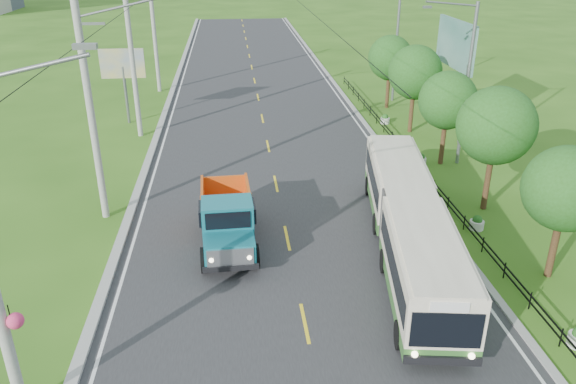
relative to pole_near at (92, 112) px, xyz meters
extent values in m
plane|color=#2D5915|center=(8.26, -9.00, -5.09)|extent=(240.00, 240.00, 0.00)
cube|color=#28282B|center=(8.26, 11.00, -5.08)|extent=(14.00, 120.00, 0.02)
cube|color=#9E9E99|center=(1.06, 11.00, -5.02)|extent=(0.40, 120.00, 0.15)
cube|color=#9E9E99|center=(15.41, 11.00, -5.04)|extent=(0.30, 120.00, 0.10)
cube|color=silver|center=(1.61, 11.00, -5.07)|extent=(0.12, 120.00, 0.00)
cube|color=silver|center=(14.91, 11.00, -5.07)|extent=(0.12, 120.00, 0.00)
cube|color=yellow|center=(8.26, -9.00, -5.07)|extent=(0.12, 2.20, 0.00)
cube|color=black|center=(16.26, 5.00, -4.79)|extent=(0.04, 40.00, 0.60)
cube|color=slate|center=(3.06, -12.00, 4.81)|extent=(0.50, 0.18, 0.12)
sphere|color=#D83366|center=(0.31, -12.00, -2.09)|extent=(0.44, 0.44, 0.44)
cylinder|color=gray|center=(-0.04, 0.00, -0.09)|extent=(0.32, 0.32, 10.00)
cube|color=slate|center=(0.46, 0.00, 3.71)|extent=(1.20, 0.10, 0.10)
cylinder|color=gray|center=(-0.04, 12.00, -0.09)|extent=(0.32, 0.32, 10.00)
cylinder|color=gray|center=(-0.04, 24.00, -0.09)|extent=(0.32, 0.32, 10.00)
cylinder|color=#382314|center=(18.06, -7.00, -3.61)|extent=(0.28, 0.28, 2.97)
sphere|color=#224E16|center=(18.06, -7.00, -1.38)|extent=(3.18, 3.18, 3.18)
sphere|color=#224E16|center=(18.26, -6.50, -2.02)|extent=(2.33, 2.33, 2.33)
cylinder|color=#382314|center=(18.06, -1.00, -3.41)|extent=(0.28, 0.28, 3.36)
sphere|color=#224E16|center=(18.06, -1.00, -0.89)|extent=(3.60, 3.60, 3.60)
sphere|color=#224E16|center=(18.26, -0.50, -1.61)|extent=(2.64, 2.64, 2.64)
cylinder|color=#382314|center=(18.06, 5.00, -3.58)|extent=(0.28, 0.28, 3.02)
sphere|color=#224E16|center=(18.06, 5.00, -1.31)|extent=(3.24, 3.24, 3.24)
sphere|color=#224E16|center=(18.26, 5.50, -1.96)|extent=(2.38, 2.38, 2.38)
cylinder|color=#382314|center=(18.06, 11.00, -3.47)|extent=(0.28, 0.28, 3.25)
sphere|color=#224E16|center=(18.06, 11.00, -1.03)|extent=(3.48, 3.48, 3.48)
sphere|color=#224E16|center=(18.26, 11.50, -1.73)|extent=(2.55, 2.55, 2.55)
cylinder|color=#382314|center=(18.06, 17.00, -3.55)|extent=(0.28, 0.28, 3.08)
sphere|color=#224E16|center=(18.06, 17.00, -1.24)|extent=(3.30, 3.30, 3.30)
sphere|color=#224E16|center=(18.26, 17.50, -1.90)|extent=(2.42, 2.42, 2.42)
cylinder|color=slate|center=(19.06, 5.00, -0.59)|extent=(0.20, 0.20, 9.00)
cylinder|color=slate|center=(17.66, 5.00, 3.81)|extent=(2.80, 0.10, 0.34)
cube|color=slate|center=(16.36, 5.00, 3.66)|extent=(0.45, 0.16, 0.12)
cylinder|color=slate|center=(19.06, 19.00, -0.59)|extent=(0.20, 0.20, 9.00)
cylinder|color=silver|center=(16.86, -3.00, -4.89)|extent=(0.64, 0.64, 0.40)
sphere|color=#224E16|center=(16.86, -3.00, -4.64)|extent=(0.44, 0.44, 0.44)
cylinder|color=silver|center=(16.86, 5.00, -4.89)|extent=(0.64, 0.64, 0.40)
sphere|color=#224E16|center=(16.86, 5.00, -4.64)|extent=(0.44, 0.44, 0.44)
cylinder|color=silver|center=(16.86, 13.00, -4.89)|extent=(0.64, 0.64, 0.40)
sphere|color=#224E16|center=(16.86, 13.00, -4.64)|extent=(0.44, 0.44, 0.44)
cylinder|color=slate|center=(-1.24, 15.00, -3.09)|extent=(0.20, 0.20, 4.00)
cube|color=yellow|center=(-1.24, 15.00, -0.89)|extent=(3.00, 0.15, 2.00)
cylinder|color=slate|center=(20.56, 8.50, -2.59)|extent=(0.24, 0.24, 5.00)
cylinder|color=slate|center=(20.56, 13.50, -2.59)|extent=(0.24, 0.24, 5.00)
cube|color=#144C47|center=(20.56, 11.00, 0.71)|extent=(0.20, 6.00, 3.00)
cube|color=#326629|center=(12.47, -8.53, -4.36)|extent=(3.29, 7.15, 0.50)
cube|color=beige|center=(12.47, -8.53, -3.23)|extent=(3.29, 7.15, 1.77)
cube|color=black|center=(12.47, -8.53, -3.22)|extent=(3.25, 6.61, 0.87)
cube|color=#326629|center=(13.60, -1.04, -4.36)|extent=(3.22, 6.69, 0.50)
cube|color=beige|center=(13.60, -1.04, -3.23)|extent=(3.22, 6.69, 1.77)
cube|color=black|center=(13.60, -1.04, -3.22)|extent=(3.18, 6.16, 0.87)
cube|color=#4C4C4C|center=(13.05, -4.67, -3.48)|extent=(2.27, 1.23, 2.18)
cube|color=black|center=(11.96, -11.95, -3.38)|extent=(2.05, 0.36, 1.19)
cylinder|color=black|center=(11.13, -10.51, -4.62)|extent=(0.43, 0.99, 0.95)
cylinder|color=black|center=(13.18, -10.82, -4.62)|extent=(0.43, 0.99, 0.95)
cylinder|color=black|center=(11.79, -6.06, -4.62)|extent=(0.43, 0.99, 0.95)
cylinder|color=black|center=(13.85, -6.37, -4.62)|extent=(0.43, 0.99, 0.95)
cylinder|color=black|center=(12.26, -2.97, -4.62)|extent=(0.43, 0.99, 0.95)
cylinder|color=black|center=(14.31, -3.28, -4.62)|extent=(0.43, 0.99, 0.95)
cylinder|color=black|center=(12.88, 1.20, -4.62)|extent=(0.43, 0.99, 0.95)
cylinder|color=black|center=(14.94, 0.89, -4.62)|extent=(0.43, 0.99, 0.95)
cube|color=#146A78|center=(5.78, -5.49, -4.07)|extent=(2.00, 1.37, 0.93)
cube|color=#146A78|center=(5.73, -4.09, -3.61)|extent=(2.10, 1.56, 1.86)
cube|color=black|center=(5.73, -4.09, -3.14)|extent=(2.29, 1.29, 0.65)
cube|color=black|center=(5.70, -3.35, -4.49)|extent=(1.13, 5.61, 0.23)
cube|color=#C24512|center=(5.65, -1.77, -3.56)|extent=(2.24, 2.86, 1.21)
cylinder|color=black|center=(4.80, -5.34, -4.58)|extent=(0.36, 1.03, 1.02)
cylinder|color=black|center=(6.75, -5.27, -4.58)|extent=(0.36, 1.03, 1.02)
cylinder|color=black|center=(4.66, -1.62, -4.58)|extent=(0.36, 1.03, 1.02)
cylinder|color=black|center=(6.61, -1.55, -4.58)|extent=(0.36, 1.03, 1.02)
camera|label=1|loc=(6.10, -24.44, 6.88)|focal=35.00mm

